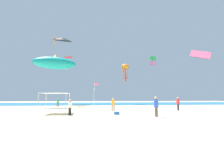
# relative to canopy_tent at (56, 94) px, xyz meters

# --- Properties ---
(ground) EXTENTS (110.00, 110.00, 0.10)m
(ground) POSITION_rel_canopy_tent_xyz_m (7.26, -0.41, -2.19)
(ground) COLOR beige
(ocean_strip) EXTENTS (110.00, 21.92, 0.03)m
(ocean_strip) POSITION_rel_canopy_tent_xyz_m (7.26, 28.44, -2.13)
(ocean_strip) COLOR #1E6B93
(ocean_strip) RESTS_ON ground
(canopy_tent) EXTENTS (2.81, 2.95, 2.26)m
(canopy_tent) POSITION_rel_canopy_tent_xyz_m (0.00, 0.00, 0.00)
(canopy_tent) COLOR #B2B2B7
(canopy_tent) RESTS_ON ground
(person_near_tent) EXTENTS (0.44, 0.50, 1.85)m
(person_near_tent) POSITION_rel_canopy_tent_xyz_m (9.95, -4.32, -1.05)
(person_near_tent) COLOR brown
(person_near_tent) RESTS_ON ground
(person_leftmost) EXTENTS (0.42, 0.41, 1.71)m
(person_leftmost) POSITION_rel_canopy_tent_xyz_m (6.74, 2.23, -1.14)
(person_leftmost) COLOR brown
(person_leftmost) RESTS_ON ground
(person_central) EXTENTS (0.39, 0.39, 1.63)m
(person_central) POSITION_rel_canopy_tent_xyz_m (-2.31, 13.07, -1.18)
(person_central) COLOR brown
(person_central) RESTS_ON ground
(person_rightmost) EXTENTS (0.43, 0.48, 1.81)m
(person_rightmost) POSITION_rel_canopy_tent_xyz_m (15.58, 2.34, -1.08)
(person_rightmost) COLOR black
(person_rightmost) RESTS_ON ground
(person_far_shore) EXTENTS (0.38, 0.40, 1.59)m
(person_far_shore) POSITION_rel_canopy_tent_xyz_m (1.90, -2.12, -1.21)
(person_far_shore) COLOR black
(person_far_shore) RESTS_ON ground
(banner_flag) EXTENTS (0.61, 0.06, 3.70)m
(banner_flag) POSITION_rel_canopy_tent_xyz_m (4.36, 3.25, 0.08)
(banner_flag) COLOR silver
(banner_flag) RESTS_ON ground
(cooler_box) EXTENTS (0.57, 0.37, 0.35)m
(cooler_box) POSITION_rel_canopy_tent_xyz_m (6.64, -1.86, -1.97)
(cooler_box) COLOR blue
(cooler_box) RESTS_ON ground
(kite_diamond_red) EXTENTS (2.59, 2.61, 3.00)m
(kite_diamond_red) POSITION_rel_canopy_tent_xyz_m (-1.60, 17.86, 8.18)
(kite_diamond_red) COLOR red
(kite_inflatable_teal) EXTENTS (8.11, 4.72, 3.00)m
(kite_inflatable_teal) POSITION_rel_canopy_tent_xyz_m (-2.86, 11.93, 5.93)
(kite_inflatable_teal) COLOR teal
(kite_parafoil_pink) EXTENTS (1.47, 3.32, 2.10)m
(kite_parafoil_pink) POSITION_rel_canopy_tent_xyz_m (20.35, 3.97, 6.13)
(kite_parafoil_pink) COLOR pink
(kite_delta_black) EXTENTS (6.28, 6.33, 4.29)m
(kite_delta_black) POSITION_rel_canopy_tent_xyz_m (-4.11, 25.31, 15.13)
(kite_delta_black) COLOR black
(kite_octopus_orange) EXTENTS (2.76, 2.76, 4.63)m
(kite_octopus_orange) POSITION_rel_canopy_tent_xyz_m (12.35, 22.78, 7.24)
(kite_octopus_orange) COLOR orange
(kite_box_green) EXTENTS (1.81, 1.83, 2.74)m
(kite_box_green) POSITION_rel_canopy_tent_xyz_m (20.71, 25.02, 9.72)
(kite_box_green) COLOR green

